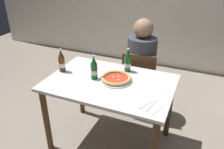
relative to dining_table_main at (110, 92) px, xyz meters
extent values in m
plane|color=gray|center=(0.00, 0.00, -0.64)|extent=(8.00, 8.00, 0.00)
cube|color=silver|center=(0.00, 0.00, 0.10)|extent=(1.20, 0.80, 0.03)
cylinder|color=brown|center=(-0.54, -0.34, -0.28)|extent=(0.06, 0.06, 0.72)
cylinder|color=brown|center=(-0.54, 0.34, -0.28)|extent=(0.06, 0.06, 0.72)
cylinder|color=brown|center=(0.54, 0.34, -0.28)|extent=(0.06, 0.06, 0.72)
cube|color=brown|center=(0.11, 0.68, -0.21)|extent=(0.44, 0.44, 0.04)
cube|color=brown|center=(0.13, 0.50, 0.01)|extent=(0.38, 0.07, 0.40)
cylinder|color=brown|center=(0.27, 0.87, -0.43)|extent=(0.04, 0.04, 0.41)
cylinder|color=brown|center=(-0.07, 0.83, -0.43)|extent=(0.04, 0.04, 0.41)
cylinder|color=brown|center=(0.30, 0.53, -0.43)|extent=(0.04, 0.04, 0.41)
cylinder|color=brown|center=(-0.04, 0.49, -0.43)|extent=(0.04, 0.04, 0.41)
cube|color=#2D3342|center=(0.11, 0.66, -0.41)|extent=(0.32, 0.28, 0.45)
cylinder|color=#3F3F47|center=(0.11, 0.66, 0.09)|extent=(0.34, 0.34, 0.55)
sphere|color=#9E7556|center=(0.11, 0.66, 0.46)|extent=(0.22, 0.22, 0.22)
cylinder|color=white|center=(0.05, 0.04, 0.12)|extent=(0.32, 0.32, 0.01)
cylinder|color=#BC381E|center=(0.05, 0.04, 0.13)|extent=(0.23, 0.23, 0.01)
torus|color=tan|center=(0.05, 0.04, 0.14)|extent=(0.29, 0.29, 0.03)
sphere|color=silver|center=(0.01, 0.07, 0.13)|extent=(0.02, 0.02, 0.02)
sphere|color=silver|center=(0.08, 0.02, 0.13)|extent=(0.02, 0.02, 0.02)
sphere|color=silver|center=(0.05, 0.09, 0.13)|extent=(0.02, 0.02, 0.02)
cylinder|color=#512D0F|center=(-0.54, 0.01, 0.19)|extent=(0.06, 0.06, 0.16)
cone|color=#512D0F|center=(-0.54, 0.01, 0.31)|extent=(0.05, 0.05, 0.07)
cylinder|color=#B7B7BC|center=(-0.54, 0.01, 0.36)|extent=(0.03, 0.03, 0.01)
cylinder|color=white|center=(-0.54, 0.01, 0.19)|extent=(0.07, 0.07, 0.04)
cylinder|color=#14591E|center=(0.08, 0.27, 0.19)|extent=(0.06, 0.06, 0.16)
cone|color=#14591E|center=(0.08, 0.27, 0.31)|extent=(0.05, 0.05, 0.07)
cylinder|color=#B7B7BC|center=(0.08, 0.27, 0.36)|extent=(0.03, 0.03, 0.01)
cylinder|color=white|center=(0.08, 0.27, 0.19)|extent=(0.07, 0.07, 0.04)
cylinder|color=#14591E|center=(-0.16, -0.01, 0.19)|extent=(0.06, 0.06, 0.16)
cone|color=#14591E|center=(-0.16, -0.01, 0.31)|extent=(0.05, 0.05, 0.07)
cylinder|color=#B7B7BC|center=(-0.16, -0.01, 0.36)|extent=(0.03, 0.03, 0.01)
cylinder|color=white|center=(-0.16, -0.01, 0.19)|extent=(0.07, 0.07, 0.04)
cube|color=white|center=(0.45, -0.23, 0.12)|extent=(0.23, 0.23, 0.00)
cube|color=silver|center=(0.47, -0.23, 0.12)|extent=(0.05, 0.19, 0.00)
cube|color=silver|center=(0.43, -0.23, 0.12)|extent=(0.09, 0.16, 0.00)
camera|label=1|loc=(0.76, -1.73, 1.18)|focal=36.61mm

